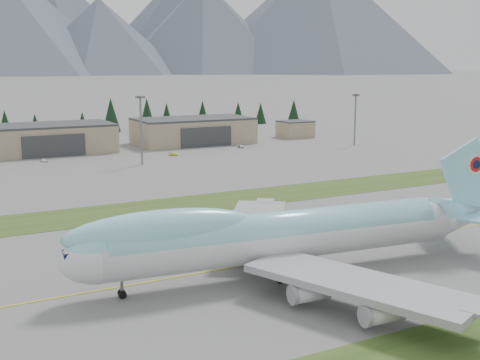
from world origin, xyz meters
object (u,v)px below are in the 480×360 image
boeing_747_freighter (282,235)px  hangar_center (47,138)px  service_vehicle_b (173,156)px  service_vehicle_a (44,162)px  service_vehicle_c (241,148)px  hangar_right (193,131)px

boeing_747_freighter → hangar_center: (-6.92, 156.81, -1.25)m
hangar_center → service_vehicle_b: hangar_center is taller
service_vehicle_a → service_vehicle_c: (76.36, 0.33, 0.00)m
service_vehicle_c → hangar_right: bearing=116.6°
boeing_747_freighter → hangar_right: bearing=77.4°
boeing_747_freighter → hangar_center: 156.97m
hangar_right → service_vehicle_a: bearing=-160.9°
hangar_right → service_vehicle_a: (-65.52, -22.68, -5.39)m
boeing_747_freighter → service_vehicle_a: bearing=101.4°
boeing_747_freighter → hangar_right: boeing_747_freighter is taller
boeing_747_freighter → hangar_right: 165.55m
hangar_center → service_vehicle_b: bearing=-37.1°
hangar_right → service_vehicle_a: 69.54m
hangar_center → service_vehicle_a: size_ratio=15.45×
boeing_747_freighter → service_vehicle_b: 131.41m
hangar_right → service_vehicle_c: hangar_right is taller
boeing_747_freighter → service_vehicle_a: (-12.44, 134.13, -6.64)m
service_vehicle_a → hangar_right: bearing=-11.7°
hangar_right → service_vehicle_a: size_ratio=15.45×
boeing_747_freighter → hangar_right: size_ratio=1.60×
hangar_right → service_vehicle_b: 36.60m
boeing_747_freighter → service_vehicle_b: boeing_747_freighter is taller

